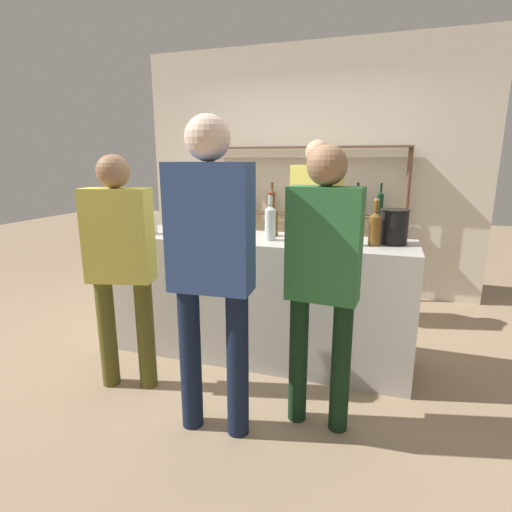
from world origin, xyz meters
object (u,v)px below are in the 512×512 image
customer_right (323,268)px  server_behind_counter (315,217)px  counter_bottle_2 (273,220)px  ice_bucket (394,227)px  counter_bottle_1 (270,222)px  counter_bottle_0 (340,227)px  counter_bottle_3 (375,227)px  wine_glass (298,225)px  cork_jar (150,224)px  customer_center (211,256)px  customer_left (120,257)px

customer_right → server_behind_counter: server_behind_counter is taller
counter_bottle_2 → ice_bucket: counter_bottle_2 is taller
counter_bottle_1 → customer_right: (0.49, -0.65, -0.14)m
counter_bottle_0 → counter_bottle_3: counter_bottle_0 is taller
wine_glass → counter_bottle_2: bearing=145.2°
counter_bottle_0 → customer_right: (-0.01, -0.63, -0.13)m
ice_bucket → customer_right: (-0.36, -0.79, -0.12)m
cork_jar → counter_bottle_0: bearing=1.3°
ice_bucket → counter_bottle_0: bearing=-154.9°
ice_bucket → customer_center: size_ratio=0.14×
counter_bottle_0 → counter_bottle_3: 0.24m
counter_bottle_0 → counter_bottle_2: 0.56m
counter_bottle_3 → ice_bucket: 0.16m
counter_bottle_3 → wine_glass: bearing=-176.6°
counter_bottle_2 → ice_bucket: size_ratio=1.32×
customer_center → server_behind_counter: (0.23, 1.88, -0.03)m
ice_bucket → counter_bottle_1: bearing=-170.6°
customer_right → server_behind_counter: 1.68m
cork_jar → customer_center: size_ratio=0.10×
customer_right → counter_bottle_2: bearing=36.5°
cork_jar → customer_center: (0.90, -0.83, -0.01)m
counter_bottle_3 → customer_left: bearing=-156.3°
counter_bottle_1 → server_behind_counter: size_ratio=0.20×
cork_jar → counter_bottle_3: bearing=3.3°
counter_bottle_3 → customer_right: customer_right is taller
counter_bottle_2 → customer_center: size_ratio=0.18×
counter_bottle_1 → counter_bottle_3: size_ratio=1.07×
counter_bottle_0 → customer_center: size_ratio=0.19×
cork_jar → customer_right: bearing=-22.2°
ice_bucket → customer_right: bearing=-114.6°
counter_bottle_0 → wine_glass: (-0.30, 0.03, -0.00)m
counter_bottle_3 → customer_center: 1.23m
counter_bottle_1 → customer_left: size_ratio=0.22×
customer_right → counter_bottle_3: bearing=-14.8°
counter_bottle_0 → counter_bottle_3: size_ratio=1.04×
counter_bottle_1 → customer_left: customer_left is taller
counter_bottle_2 → server_behind_counter: 0.84m
customer_left → counter_bottle_0: bearing=-78.6°
wine_glass → customer_center: size_ratio=0.10×
counter_bottle_1 → ice_bucket: (0.85, 0.14, -0.02)m
counter_bottle_0 → customer_center: (-0.57, -0.86, -0.05)m
wine_glass → counter_bottle_3: bearing=3.4°
customer_left → customer_center: 0.81m
counter_bottle_3 → customer_center: customer_center is taller
counter_bottle_1 → counter_bottle_2: (-0.03, 0.17, -0.01)m
wine_glass → server_behind_counter: size_ratio=0.10×
counter_bottle_1 → customer_right: bearing=-53.0°
counter_bottle_1 → customer_center: customer_center is taller
wine_glass → customer_center: customer_center is taller
ice_bucket → customer_right: 0.88m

